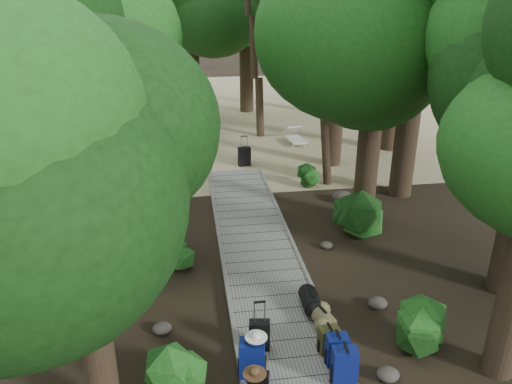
{
  "coord_description": "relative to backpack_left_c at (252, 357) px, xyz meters",
  "views": [
    {
      "loc": [
        -1.69,
        -10.1,
        6.52
      ],
      "look_at": [
        0.19,
        2.79,
        1.0
      ],
      "focal_mm": 35.0,
      "sensor_mm": 36.0,
      "label": 1
    }
  ],
  "objects": [
    {
      "name": "rock_right_a",
      "position": [
        2.38,
        -0.31,
        -0.41
      ],
      "size": [
        0.41,
        0.37,
        0.22
      ],
      "primitive_type": null,
      "color": "#4C473F",
      "rests_on": "ground"
    },
    {
      "name": "shrub_right_a",
      "position": [
        3.23,
        0.4,
        -0.07
      ],
      "size": [
        1.02,
        1.02,
        0.92
      ],
      "primitive_type": null,
      "color": "#1D4815",
      "rests_on": "ground"
    },
    {
      "name": "hat_white",
      "position": [
        0.07,
        0.01,
        0.47
      ],
      "size": [
        0.39,
        0.39,
        0.13
      ],
      "primitive_type": null,
      "color": "silver",
      "rests_on": "backpack_left_c"
    },
    {
      "name": "shrub_left_a",
      "position": [
        -1.23,
        -0.08,
        -0.05
      ],
      "size": [
        1.06,
        1.06,
        0.95
      ],
      "primitive_type": null,
      "color": "#1D4815",
      "rests_on": "ground"
    },
    {
      "name": "tree_back_a",
      "position": [
        -0.37,
        18.69,
        4.0
      ],
      "size": [
        5.23,
        5.23,
        9.05
      ],
      "primitive_type": null,
      "color": "black",
      "rests_on": "ground"
    },
    {
      "name": "backpack_right_b",
      "position": [
        1.54,
        -0.37,
        -0.03
      ],
      "size": [
        0.45,
        0.33,
        0.76
      ],
      "primitive_type": null,
      "rotation": [
        0.0,
        0.0,
        -0.08
      ],
      "color": "navy",
      "rests_on": "boardwalk"
    },
    {
      "name": "suitcase_on_boardwalk",
      "position": [
        0.24,
        0.69,
        -0.11
      ],
      "size": [
        0.41,
        0.26,
        0.6
      ],
      "primitive_type": null,
      "rotation": [
        0.0,
        0.0,
        -0.14
      ],
      "color": "black",
      "rests_on": "boardwalk"
    },
    {
      "name": "rock_left_d",
      "position": [
        -1.83,
        6.69,
        -0.44
      ],
      "size": [
        0.31,
        0.28,
        0.17
      ],
      "primitive_type": null,
      "color": "#4C473F",
      "rests_on": "ground"
    },
    {
      "name": "backpack_right_c",
      "position": [
        1.55,
        0.1,
        -0.08
      ],
      "size": [
        0.39,
        0.28,
        0.66
      ],
      "primitive_type": null,
      "rotation": [
        0.0,
        0.0,
        -0.01
      ],
      "color": "navy",
      "rests_on": "boardwalk"
    },
    {
      "name": "palm_right_a",
      "position": [
        3.98,
        9.06,
        2.85
      ],
      "size": [
        3.96,
        3.96,
        6.75
      ],
      "primitive_type": null,
      "color": "#194613",
      "rests_on": "ground"
    },
    {
      "name": "tree_back_d",
      "position": [
        -4.7,
        17.54,
        3.94
      ],
      "size": [
        5.36,
        5.36,
        8.93
      ],
      "primitive_type": null,
      "color": "black",
      "rests_on": "ground"
    },
    {
      "name": "ground",
      "position": [
        0.77,
        3.34,
        -0.53
      ],
      "size": [
        120.0,
        120.0,
        0.0
      ],
      "primitive_type": "plane",
      "color": "black",
      "rests_on": "ground"
    },
    {
      "name": "shrub_left_b",
      "position": [
        -1.26,
        3.93,
        -0.09
      ],
      "size": [
        0.96,
        0.96,
        0.87
      ],
      "primitive_type": null,
      "color": "#1D4815",
      "rests_on": "ground"
    },
    {
      "name": "shrub_right_b",
      "position": [
        3.62,
        5.05,
        0.1
      ],
      "size": [
        1.39,
        1.39,
        1.25
      ],
      "primitive_type": null,
      "color": "#1D4815",
      "rests_on": "ground"
    },
    {
      "name": "rock_right_b",
      "position": [
        2.98,
        1.74,
        -0.41
      ],
      "size": [
        0.42,
        0.38,
        0.23
      ],
      "primitive_type": null,
      "color": "#4C473F",
      "rests_on": "ground"
    },
    {
      "name": "tree_back_c",
      "position": [
        5.8,
        19.39,
        4.24
      ],
      "size": [
        5.29,
        5.29,
        9.52
      ],
      "primitive_type": null,
      "color": "black",
      "rests_on": "ground"
    },
    {
      "name": "tree_right_d",
      "position": [
        6.0,
        7.63,
        4.71
      ],
      "size": [
        5.71,
        5.71,
        10.47
      ],
      "primitive_type": null,
      "color": "black",
      "rests_on": "ground"
    },
    {
      "name": "kayak",
      "position": [
        -3.07,
        14.23,
        -0.33
      ],
      "size": [
        2.0,
        3.49,
        0.35
      ],
      "primitive_type": "ellipsoid",
      "rotation": [
        0.0,
        0.0,
        0.39
      ],
      "color": "#A2220D",
      "rests_on": "sand_beach"
    },
    {
      "name": "duffel_right_black",
      "position": [
        1.49,
        1.74,
        -0.21
      ],
      "size": [
        0.41,
        0.64,
        0.4
      ],
      "primitive_type": null,
      "rotation": [
        0.0,
        0.0,
        -0.01
      ],
      "color": "black",
      "rests_on": "boardwalk"
    },
    {
      "name": "boardwalk",
      "position": [
        0.77,
        4.34,
        -0.47
      ],
      "size": [
        2.0,
        12.0,
        0.12
      ],
      "primitive_type": "cube",
      "color": "gray",
      "rests_on": "ground"
    },
    {
      "name": "shrub_right_c",
      "position": [
        3.07,
        8.65,
        -0.18
      ],
      "size": [
        0.76,
        0.76,
        0.69
      ],
      "primitive_type": null,
      "color": "#1D4815",
      "rests_on": "ground"
    },
    {
      "name": "tree_right_c",
      "position": [
        4.07,
        5.84,
        3.98
      ],
      "size": [
        5.21,
        5.21,
        9.01
      ],
      "primitive_type": null,
      "color": "black",
      "rests_on": "ground"
    },
    {
      "name": "rock_right_c",
      "position": [
        2.6,
        4.44,
        -0.44
      ],
      "size": [
        0.32,
        0.29,
        0.18
      ],
      "primitive_type": null,
      "color": "#4C473F",
      "rests_on": "ground"
    },
    {
      "name": "hat_brown",
      "position": [
        -0.04,
        -0.63,
        0.27
      ],
      "size": [
        0.39,
        0.39,
        0.12
      ],
      "primitive_type": null,
      "color": "#51351E",
      "rests_on": "backpack_left_b"
    },
    {
      "name": "tree_right_f",
      "position": [
        7.49,
        12.28,
        4.57
      ],
      "size": [
        5.7,
        5.7,
        10.18
      ],
      "primitive_type": null,
      "color": "black",
      "rests_on": "ground"
    },
    {
      "name": "sand_beach",
      "position": [
        0.77,
        19.34,
        -0.52
      ],
      "size": [
        40.0,
        22.0,
        0.02
      ],
      "primitive_type": "cube",
      "color": "tan",
      "rests_on": "ground"
    },
    {
      "name": "palm_left_a",
      "position": [
        -3.25,
        10.1,
        2.55
      ],
      "size": [
        3.87,
        3.87,
        6.16
      ],
      "primitive_type": null,
      "color": "#194613",
      "rests_on": "ground"
    },
    {
      "name": "rock_left_b",
      "position": [
        -1.61,
        1.56,
        -0.42
      ],
      "size": [
        0.38,
        0.34,
        0.21
      ],
      "primitive_type": null,
      "color": "#4C473F",
      "rests_on": "ground"
    },
    {
      "name": "tree_back_b",
      "position": [
        2.43,
        19.71,
        4.66
      ],
      "size": [
        5.81,
        5.81,
        10.38
      ],
      "primitive_type": null,
      "color": "black",
      "rests_on": "ground"
    },
    {
      "name": "duffel_right_khaki",
      "position": [
        1.59,
        1.19,
        -0.23
      ],
      "size": [
        0.48,
        0.61,
        0.36
      ],
      "primitive_type": null,
      "rotation": [
        0.0,
        0.0,
        0.26
      ],
      "color": "brown",
      "rests_on": "boardwalk"
    },
    {
      "name": "shrub_left_c",
      "position": [
        -1.95,
        8.0,
        -0.02
      ],
      "size": [
        1.12,
        1.12,
        1.01
      ],
      "primitive_type": null,
      "color": "#1D4815",
      "rests_on": "ground"
    },
    {
      "name": "sun_lounger",
      "position": [
        3.77,
        13.49,
        -0.19
      ],
      "size": [
        0.89,
        2.02,
        0.63
      ],
      "primitive_type": null,
      "rotation": [
        0.0,
        0.0,
        0.14
      ],
      "color": "silver",
      "rests_on": "sand_beach"
    },
    {
      "name": "tree_left_b",
      "position": [
        -4.42,
        3.53,
        3.81
      ],
      "size": [
        4.82,
        4.82,
        8.68
      ],
      "primitive_type": null,
      "color": "black",
      "rests_on": "ground"
    },
    {
      "name": "tree_left_a",
      "position": [
        -2.41,
        -0.5,
        2.94
      ],
      "size": [
        4.15,
        4.15,
        6.92
      ],
      "primitive_type": null,
      "color": "black",
      "rests_on": "ground"
    },
    {
      "name": "rock_left_c",
      "position": [
        -1.21,
        3.99,
        -0.37
      ],
      "size": [
        0.56,
        0.51,
        0.31
      ],
      "primitive_type": null,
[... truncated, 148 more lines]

